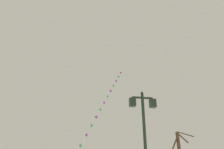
{
  "coord_description": "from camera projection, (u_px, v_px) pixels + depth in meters",
  "views": [
    {
      "loc": [
        -0.48,
        -1.1,
        1.56
      ],
      "look_at": [
        2.89,
        17.42,
        9.99
      ],
      "focal_mm": 33.8,
      "sensor_mm": 36.0,
      "label": 1
    }
  ],
  "objects": [
    {
      "name": "kite_train",
      "position": [
        102.0,
        106.0,
        31.4
      ],
      "size": [
        9.6,
        14.18,
        19.14
      ],
      "color": "brown",
      "rests_on": "ground_plane"
    },
    {
      "name": "twin_lantern_lamp_post",
      "position": [
        144.0,
        124.0,
        9.59
      ],
      "size": [
        1.28,
        0.28,
        4.97
      ],
      "color": "#1E2D23",
      "rests_on": "ground_plane"
    }
  ]
}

